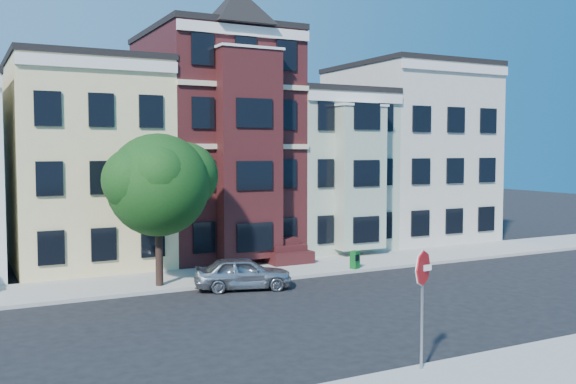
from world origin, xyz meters
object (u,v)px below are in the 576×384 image
stop_sign (422,302)px  street_tree (158,192)px  newspaper_box (355,260)px  parked_car (243,273)px

stop_sign → street_tree: bearing=96.6°
street_tree → stop_sign: size_ratio=2.23×
street_tree → newspaper_box: (9.39, -0.58, -3.51)m
street_tree → parked_car: street_tree is taller
stop_sign → parked_car: bearing=83.4°
parked_car → newspaper_box: 6.40m
street_tree → newspaper_box: street_tree is taller
newspaper_box → stop_sign: size_ratio=0.24×
street_tree → parked_car: (3.09, -1.68, -3.40)m
street_tree → parked_car: bearing=-28.6°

